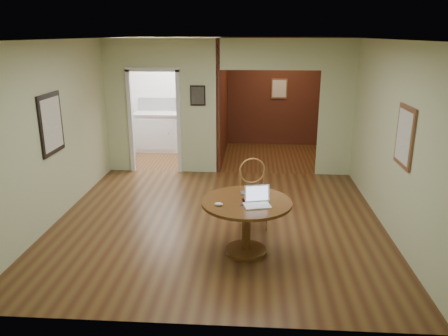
# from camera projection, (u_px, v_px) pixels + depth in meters

# --- Properties ---
(floor) EXTENTS (5.00, 5.00, 0.00)m
(floor) POSITION_uv_depth(u_px,v_px,m) (218.00, 222.00, 6.74)
(floor) COLOR #472714
(floor) RESTS_ON ground
(room_shell) EXTENTS (5.20, 7.50, 5.00)m
(room_shell) POSITION_uv_depth(u_px,v_px,m) (208.00, 106.00, 9.34)
(room_shell) COLOR silver
(room_shell) RESTS_ON ground
(dining_table) EXTENTS (1.17, 1.17, 0.73)m
(dining_table) POSITION_uv_depth(u_px,v_px,m) (246.00, 214.00, 5.65)
(dining_table) COLOR #5A3516
(dining_table) RESTS_ON ground
(chair) EXTENTS (0.52, 0.52, 1.03)m
(chair) POSITION_uv_depth(u_px,v_px,m) (253.00, 189.00, 6.46)
(chair) COLOR #975835
(chair) RESTS_ON ground
(open_laptop) EXTENTS (0.37, 0.35, 0.23)m
(open_laptop) POSITION_uv_depth(u_px,v_px,m) (257.00, 200.00, 5.46)
(open_laptop) COLOR white
(open_laptop) RESTS_ON dining_table
(closed_laptop) EXTENTS (0.34, 0.25, 0.02)m
(closed_laptop) POSITION_uv_depth(u_px,v_px,m) (253.00, 194.00, 5.79)
(closed_laptop) COLOR #B2B2B7
(closed_laptop) RESTS_ON dining_table
(mouse) EXTENTS (0.10, 0.06, 0.04)m
(mouse) POSITION_uv_depth(u_px,v_px,m) (219.00, 204.00, 5.43)
(mouse) COLOR white
(mouse) RESTS_ON dining_table
(wine_glass) EXTENTS (0.09, 0.09, 0.10)m
(wine_glass) POSITION_uv_depth(u_px,v_px,m) (245.00, 198.00, 5.56)
(wine_glass) COLOR white
(wine_glass) RESTS_ON dining_table
(pen) EXTENTS (0.13, 0.09, 0.01)m
(pen) POSITION_uv_depth(u_px,v_px,m) (245.00, 204.00, 5.47)
(pen) COLOR #0C1057
(pen) RESTS_ON dining_table
(kitchen_cabinet) EXTENTS (2.06, 0.60, 0.94)m
(kitchen_cabinet) POSITION_uv_depth(u_px,v_px,m) (177.00, 132.00, 10.69)
(kitchen_cabinet) COLOR white
(kitchen_cabinet) RESTS_ON ground
(grocery_bag) EXTENTS (0.31, 0.28, 0.28)m
(grocery_bag) POSITION_uv_depth(u_px,v_px,m) (194.00, 107.00, 10.48)
(grocery_bag) COLOR beige
(grocery_bag) RESTS_ON kitchen_cabinet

